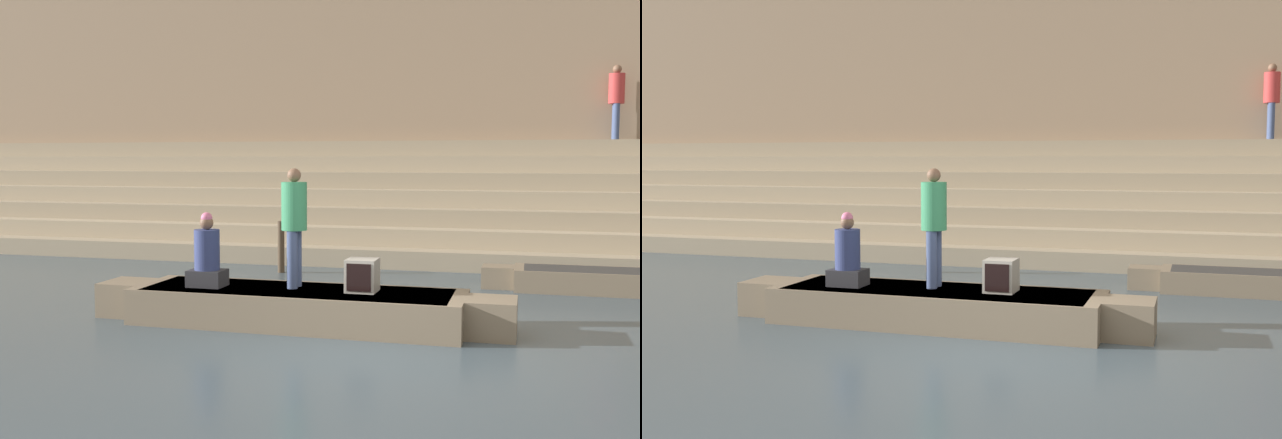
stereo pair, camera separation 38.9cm
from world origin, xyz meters
TOP-DOWN VIEW (x-y plane):
  - ground_plane at (0.00, 0.00)m, footprint 120.00×120.00m
  - ghat_steps at (0.00, 9.82)m, footprint 36.00×4.38m
  - back_wall at (0.00, 11.98)m, footprint 34.20×1.28m
  - rowboat_main at (-1.32, 1.46)m, footprint 6.05×1.52m
  - person_standing at (-1.41, 1.61)m, footprint 0.37×0.37m
  - person_rowing at (-2.65, 1.35)m, footprint 0.52×0.41m
  - tv_set at (-0.39, 1.54)m, footprint 0.42×0.47m
  - moored_boat_shore at (3.67, 5.40)m, footprint 5.30×1.06m
  - mooring_post at (-3.10, 6.04)m, footprint 0.14×0.14m
  - person_on_steps at (3.82, 11.07)m, footprint 0.37×0.37m

SIDE VIEW (x-z plane):
  - ground_plane at x=0.00m, z-range 0.00..0.00m
  - moored_boat_shore at x=3.67m, z-range 0.01..0.41m
  - rowboat_main at x=-1.32m, z-range 0.02..0.52m
  - mooring_post at x=-3.10m, z-range 0.00..1.07m
  - tv_set at x=-0.39m, z-range 0.51..0.97m
  - person_rowing at x=-2.65m, z-range 0.39..1.47m
  - ghat_steps at x=0.00m, z-range -0.40..2.42m
  - person_standing at x=-1.41m, z-range 0.63..2.35m
  - person_on_steps at x=3.82m, z-range 2.96..4.76m
  - back_wall at x=0.00m, z-range -0.03..9.55m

